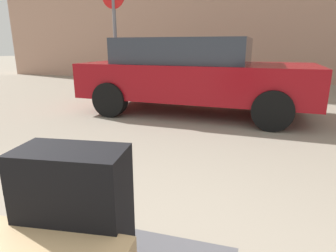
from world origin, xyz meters
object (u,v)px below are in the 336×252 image
Objects in this scene: suitcase_black_front_right at (76,220)px; no_parking_sign at (115,33)px; parked_car at (193,74)px; bollard_kerb_near at (314,83)px.

suitcase_black_front_right is 5.10m from no_parking_sign.
parked_car reaches higher than suitcase_black_front_right.
no_parking_sign reaches higher than bollard_kerb_near.
parked_car is at bearing -130.62° from bollard_kerb_near.
bollard_kerb_near is at bearing 49.38° from parked_car.
bollard_kerb_near is (2.71, 3.16, -0.46)m from parked_car.
suitcase_black_front_right is at bearing -105.65° from bollard_kerb_near.
bollard_kerb_near is at bearing 67.21° from suitcase_black_front_right.
parked_car reaches higher than bollard_kerb_near.
suitcase_black_front_right is at bearing -83.77° from parked_car.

